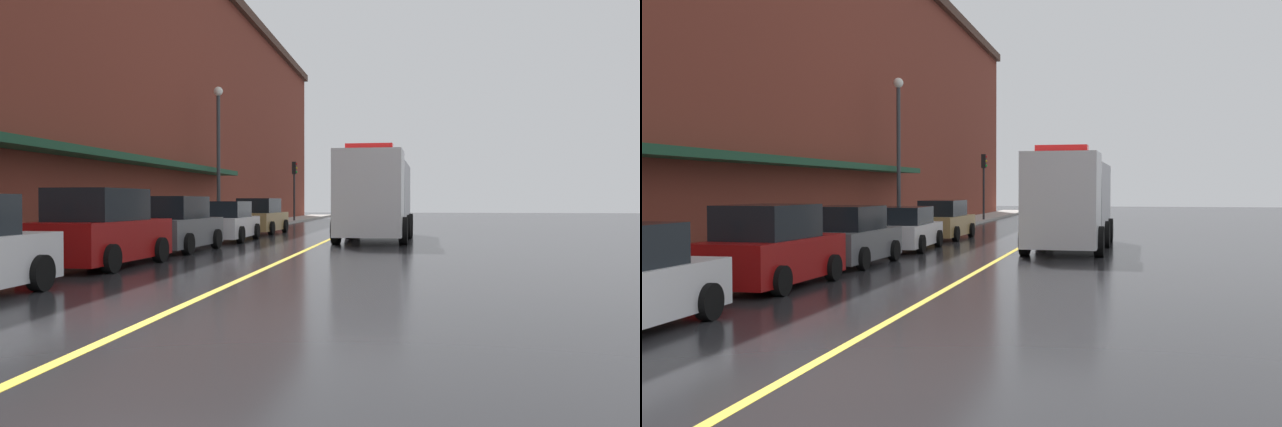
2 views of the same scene
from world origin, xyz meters
The scene contains 12 objects.
ground_plane centered at (0.00, 25.00, 0.00)m, with size 112.00×112.00×0.00m, color #232326.
sidewalk_left centered at (-6.20, 25.00, 0.07)m, with size 2.40×70.00×0.15m, color #ADA8A0.
lane_center_stripe centered at (0.00, 25.00, 0.00)m, with size 0.16×70.00×0.01m, color gold.
brick_building_left centered at (-11.72, 23.99, 7.01)m, with size 9.81×64.00×14.00m.
parked_car_1 centered at (-3.95, 6.75, 0.87)m, with size 2.09×4.24×1.87m.
parked_car_2 centered at (-4.05, 11.66, 0.80)m, with size 2.18×4.25×1.72m.
parked_car_3 centered at (-3.94, 16.98, 0.74)m, with size 2.20×4.59×1.56m.
parked_car_4 centered at (-3.91, 22.75, 0.80)m, with size 2.08×4.54×1.70m.
box_truck centered at (1.91, 18.83, 1.73)m, with size 2.94×8.96×3.64m.
parking_meter_1 centered at (-5.35, 14.86, 1.06)m, with size 0.14×0.18×1.33m.
street_lamp_left centered at (-5.95, 22.63, 4.40)m, with size 0.44×0.44×6.94m.
traffic_light_near centered at (-5.29, 39.16, 3.16)m, with size 0.38×0.36×4.30m.
Camera 2 is at (3.87, -8.48, 2.25)m, focal length 41.25 mm.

